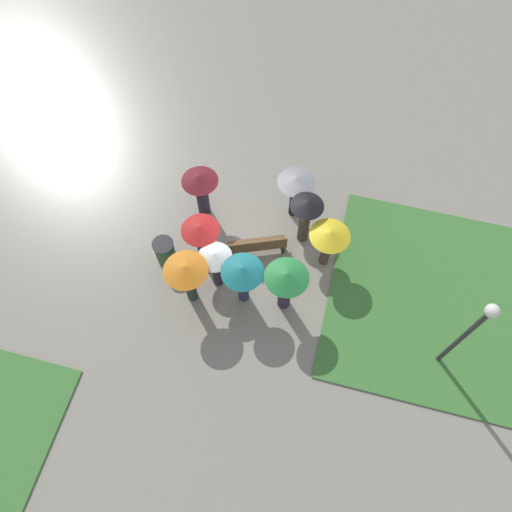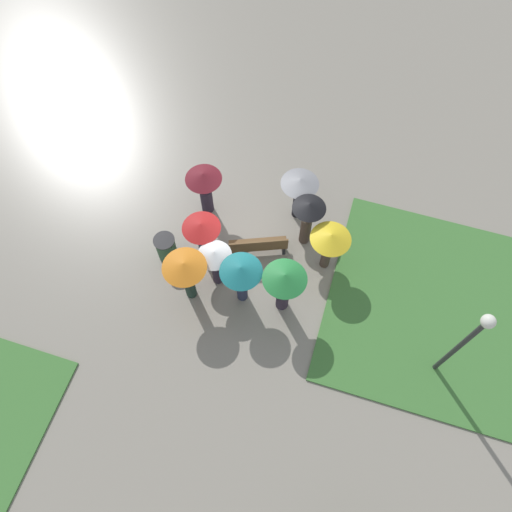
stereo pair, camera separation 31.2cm
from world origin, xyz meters
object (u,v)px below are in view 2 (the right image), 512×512
object	(u,v)px
crowd_person_orange	(185,271)
crowd_person_maroon	(204,184)
trash_bin	(166,248)
crowd_person_grey	(299,187)
crowd_person_white	(215,260)
crowd_person_black	(308,215)
crowd_person_teal	(241,274)
crowd_person_yellow	(330,241)
park_bench	(258,246)
crowd_person_red	(203,234)
crowd_person_green	(284,283)
lamp_post	(468,339)

from	to	relation	value
crowd_person_orange	crowd_person_maroon	distance (m)	2.97
trash_bin	crowd_person_grey	xyz separation A→B (m)	(-3.31, -2.57, 0.97)
trash_bin	crowd_person_white	distance (m)	1.93
crowd_person_grey	crowd_person_black	bearing A→B (deg)	-16.05
trash_bin	crowd_person_grey	bearing A→B (deg)	-142.18
crowd_person_teal	crowd_person_orange	world-z (taller)	crowd_person_orange
crowd_person_teal	crowd_person_yellow	size ratio (longest dim) A/B	1.09
crowd_person_orange	park_bench	bearing A→B (deg)	-50.54
crowd_person_grey	trash_bin	bearing A→B (deg)	-98.10
crowd_person_white	crowd_person_red	world-z (taller)	crowd_person_red
crowd_person_black	crowd_person_orange	size ratio (longest dim) A/B	1.02
crowd_person_black	crowd_person_green	distance (m)	2.28
crowd_person_white	crowd_person_orange	world-z (taller)	crowd_person_orange
park_bench	crowd_person_yellow	xyz separation A→B (m)	(-2.00, -0.24, 0.92)
crowd_person_maroon	lamp_post	bearing A→B (deg)	-70.89
lamp_post	crowd_person_white	distance (m)	6.62
crowd_person_yellow	crowd_person_orange	world-z (taller)	crowd_person_orange
crowd_person_black	crowd_person_red	world-z (taller)	crowd_person_black
crowd_person_yellow	lamp_post	bearing A→B (deg)	125.53
crowd_person_yellow	crowd_person_maroon	world-z (taller)	crowd_person_maroon
crowd_person_red	park_bench	bearing A→B (deg)	-64.52
lamp_post	crowd_person_green	xyz separation A→B (m)	(4.46, -0.56, -1.01)
crowd_person_orange	crowd_person_green	world-z (taller)	crowd_person_green
crowd_person_grey	crowd_person_green	xyz separation A→B (m)	(-0.41, 3.11, 0.02)
crowd_person_teal	crowd_person_orange	size ratio (longest dim) A/B	0.97
trash_bin	crowd_person_green	world-z (taller)	crowd_person_green
crowd_person_green	crowd_person_black	bearing A→B (deg)	-45.90
trash_bin	crowd_person_teal	bearing A→B (deg)	166.19
crowd_person_orange	crowd_person_maroon	size ratio (longest dim) A/B	1.06
crowd_person_white	crowd_person_green	distance (m)	2.03
crowd_person_grey	crowd_person_green	bearing A→B (deg)	-38.33
crowd_person_grey	crowd_person_yellow	bearing A→B (deg)	-4.98
crowd_person_grey	crowd_person_teal	distance (m)	3.29
crowd_person_grey	crowd_person_maroon	bearing A→B (deg)	-122.65
crowd_person_green	crowd_person_yellow	bearing A→B (deg)	-71.96
crowd_person_maroon	crowd_person_teal	bearing A→B (deg)	-101.42
crowd_person_black	crowd_person_red	distance (m)	3.03
park_bench	crowd_person_grey	xyz separation A→B (m)	(-0.73, -1.71, 0.96)
park_bench	crowd_person_maroon	bearing A→B (deg)	-50.50
park_bench	lamp_post	xyz separation A→B (m)	(-5.60, 1.95, 1.99)
park_bench	crowd_person_teal	world-z (taller)	crowd_person_teal
crowd_person_teal	crowd_person_white	distance (m)	0.92
trash_bin	crowd_person_black	distance (m)	4.27
crowd_person_maroon	crowd_person_green	xyz separation A→B (m)	(-3.14, 2.46, 0.14)
crowd_person_red	crowd_person_green	xyz separation A→B (m)	(-2.64, 0.90, 0.21)
crowd_person_grey	park_bench	bearing A→B (deg)	-68.99
crowd_person_grey	crowd_person_black	world-z (taller)	crowd_person_black
trash_bin	park_bench	bearing A→B (deg)	-161.59
crowd_person_white	crowd_person_yellow	world-z (taller)	crowd_person_white
crowd_person_black	lamp_post	bearing A→B (deg)	157.13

